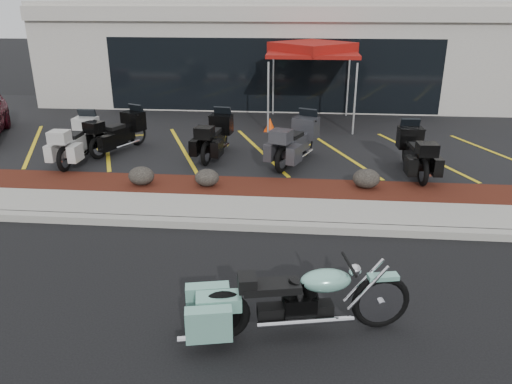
# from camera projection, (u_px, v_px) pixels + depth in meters

# --- Properties ---
(ground) EXTENTS (90.00, 90.00, 0.00)m
(ground) POSITION_uv_depth(u_px,v_px,m) (234.00, 251.00, 8.75)
(ground) COLOR black
(ground) RESTS_ON ground
(curb) EXTENTS (24.00, 0.25, 0.15)m
(curb) POSITION_uv_depth(u_px,v_px,m) (240.00, 225.00, 9.56)
(curb) COLOR gray
(curb) RESTS_ON ground
(sidewalk) EXTENTS (24.00, 1.20, 0.15)m
(sidewalk) POSITION_uv_depth(u_px,v_px,m) (244.00, 210.00, 10.21)
(sidewalk) COLOR gray
(sidewalk) RESTS_ON ground
(mulch_bed) EXTENTS (24.00, 1.20, 0.16)m
(mulch_bed) POSITION_uv_depth(u_px,v_px,m) (250.00, 189.00, 11.32)
(mulch_bed) COLOR #34100C
(mulch_bed) RESTS_ON ground
(upper_lot) EXTENTS (26.00, 9.60, 0.15)m
(upper_lot) POSITION_uv_depth(u_px,v_px,m) (267.00, 130.00, 16.33)
(upper_lot) COLOR black
(upper_lot) RESTS_ON ground
(dealership_building) EXTENTS (18.00, 8.16, 4.00)m
(dealership_building) POSITION_uv_depth(u_px,v_px,m) (278.00, 50.00, 21.43)
(dealership_building) COLOR #AAA49A
(dealership_building) RESTS_ON ground
(boulder_left) EXTENTS (0.59, 0.49, 0.42)m
(boulder_left) POSITION_uv_depth(u_px,v_px,m) (141.00, 176.00, 11.30)
(boulder_left) COLOR black
(boulder_left) RESTS_ON mulch_bed
(boulder_mid) EXTENTS (0.55, 0.46, 0.39)m
(boulder_mid) POSITION_uv_depth(u_px,v_px,m) (207.00, 178.00, 11.23)
(boulder_mid) COLOR black
(boulder_mid) RESTS_ON mulch_bed
(boulder_right) EXTENTS (0.61, 0.51, 0.43)m
(boulder_right) POSITION_uv_depth(u_px,v_px,m) (366.00, 178.00, 11.12)
(boulder_right) COLOR black
(boulder_right) RESTS_ON mulch_bed
(hero_cruiser) EXTENTS (3.04, 1.33, 1.04)m
(hero_cruiser) POSITION_uv_depth(u_px,v_px,m) (381.00, 294.00, 6.54)
(hero_cruiser) COLOR #77BAA6
(hero_cruiser) RESTS_ON ground
(touring_white) EXTENTS (0.84, 2.13, 1.23)m
(touring_white) POSITION_uv_depth(u_px,v_px,m) (89.00, 131.00, 13.45)
(touring_white) COLOR beige
(touring_white) RESTS_ON upper_lot
(touring_black_front) EXTENTS (1.58, 2.20, 1.20)m
(touring_black_front) POSITION_uv_depth(u_px,v_px,m) (137.00, 125.00, 14.20)
(touring_black_front) COLOR black
(touring_black_front) RESTS_ON upper_lot
(touring_black_mid) EXTENTS (1.06, 2.16, 1.21)m
(touring_black_mid) POSITION_uv_depth(u_px,v_px,m) (223.00, 128.00, 13.83)
(touring_black_mid) COLOR black
(touring_black_mid) RESTS_ON upper_lot
(touring_grey) EXTENTS (1.62, 2.36, 1.28)m
(touring_grey) POSITION_uv_depth(u_px,v_px,m) (307.00, 132.00, 13.26)
(touring_grey) COLOR #313236
(touring_grey) RESTS_ON upper_lot
(touring_black_rear) EXTENTS (0.90, 2.11, 1.21)m
(touring_black_rear) POSITION_uv_depth(u_px,v_px,m) (408.00, 142.00, 12.52)
(touring_black_rear) COLOR black
(touring_black_rear) RESTS_ON upper_lot
(traffic_cone) EXTENTS (0.39, 0.39, 0.42)m
(traffic_cone) POSITION_uv_depth(u_px,v_px,m) (270.00, 124.00, 15.88)
(traffic_cone) COLOR #F14508
(traffic_cone) RESTS_ON upper_lot
(popup_canopy) EXTENTS (3.10, 3.10, 2.65)m
(popup_canopy) POSITION_uv_depth(u_px,v_px,m) (312.00, 50.00, 16.03)
(popup_canopy) COLOR silver
(popup_canopy) RESTS_ON upper_lot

